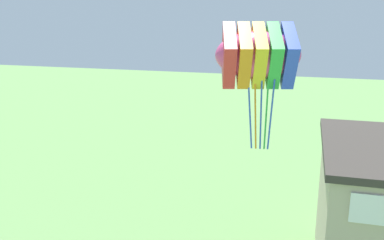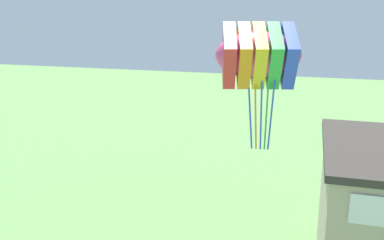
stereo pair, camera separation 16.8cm
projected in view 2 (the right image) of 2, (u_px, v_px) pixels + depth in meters
kite_rainbow_parafoil at (258, 56)px, 13.61m from camera, size 3.15×2.65×4.15m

